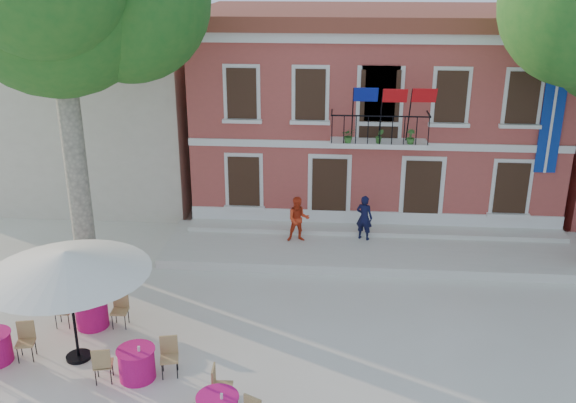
# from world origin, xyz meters

# --- Properties ---
(ground) EXTENTS (90.00, 90.00, 0.00)m
(ground) POSITION_xyz_m (0.00, 0.00, 0.00)
(ground) COLOR beige
(ground) RESTS_ON ground
(main_building) EXTENTS (13.50, 9.59, 7.50)m
(main_building) POSITION_xyz_m (2.00, 9.99, 3.78)
(main_building) COLOR #A3433B
(main_building) RESTS_ON ground
(neighbor_west) EXTENTS (9.40, 9.40, 6.40)m
(neighbor_west) POSITION_xyz_m (-9.50, 11.00, 3.22)
(neighbor_west) COLOR beige
(neighbor_west) RESTS_ON ground
(terrace) EXTENTS (14.00, 3.40, 0.30)m
(terrace) POSITION_xyz_m (2.00, 4.40, 0.15)
(terrace) COLOR silver
(terrace) RESTS_ON ground
(patio_umbrella) EXTENTS (3.89, 3.89, 2.89)m
(patio_umbrella) POSITION_xyz_m (-5.56, -2.22, 2.60)
(patio_umbrella) COLOR black
(patio_umbrella) RESTS_ON ground
(pedestrian_navy) EXTENTS (0.66, 0.55, 1.55)m
(pedestrian_navy) POSITION_xyz_m (1.61, 4.93, 1.08)
(pedestrian_navy) COLOR black
(pedestrian_navy) RESTS_ON terrace
(pedestrian_orange) EXTENTS (0.83, 0.69, 1.55)m
(pedestrian_orange) POSITION_xyz_m (-0.59, 4.60, 1.07)
(pedestrian_orange) COLOR red
(pedestrian_orange) RESTS_ON terrace
(cafe_table_0) EXTENTS (1.97, 0.90, 0.95)m
(cafe_table_0) POSITION_xyz_m (-3.88, -2.89, 0.42)
(cafe_table_0) COLOR #C81266
(cafe_table_0) RESTS_ON ground
(cafe_table_3) EXTENTS (1.94, 0.90, 0.95)m
(cafe_table_3) POSITION_xyz_m (-5.75, -0.74, 0.42)
(cafe_table_3) COLOR #C81266
(cafe_table_3) RESTS_ON ground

